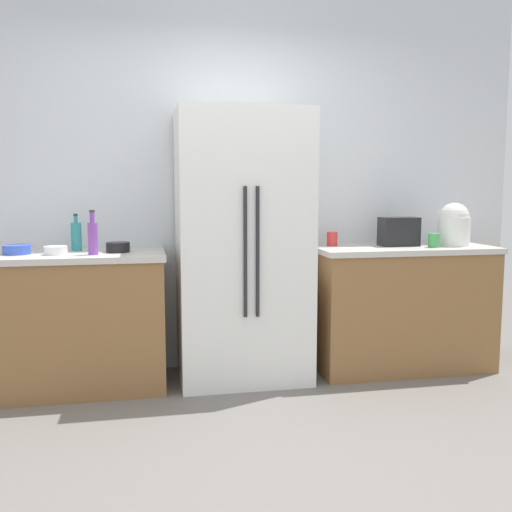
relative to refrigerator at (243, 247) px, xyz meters
name	(u,v)px	position (x,y,z in m)	size (l,w,h in m)	color
ground_plane	(260,472)	(-0.16, -1.35, -0.93)	(9.53, 9.53, 0.00)	slate
kitchen_back_panel	(213,175)	(-0.16, 0.38, 0.51)	(4.77, 0.10, 2.88)	silver
counter_left	(78,321)	(-1.11, 0.01, -0.47)	(1.16, 0.64, 0.91)	olive
counter_right	(400,307)	(1.19, 0.01, -0.47)	(1.31, 0.64, 0.91)	olive
refrigerator	(243,247)	(0.00, 0.00, 0.00)	(0.89, 0.64, 1.86)	white
toaster	(399,232)	(1.18, 0.03, 0.09)	(0.28, 0.15, 0.21)	black
rice_cooker	(454,225)	(1.58, -0.03, 0.14)	(0.23, 0.23, 0.32)	white
bottle_a	(76,236)	(-1.12, 0.16, 0.08)	(0.07, 0.07, 0.25)	teal
bottle_b	(93,237)	(-0.99, -0.12, 0.10)	(0.06, 0.06, 0.29)	purple
cup_a	(332,239)	(0.69, 0.13, 0.03)	(0.08, 0.08, 0.10)	red
cup_b	(434,240)	(1.38, -0.12, 0.03)	(0.08, 0.08, 0.10)	green
bowl_a	(118,247)	(-0.84, 0.00, 0.02)	(0.16, 0.16, 0.07)	black
bowl_b	(56,250)	(-1.23, -0.06, 0.01)	(0.14, 0.14, 0.05)	white
bowl_c	(17,250)	(-1.48, 0.00, 0.01)	(0.17, 0.17, 0.06)	blue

